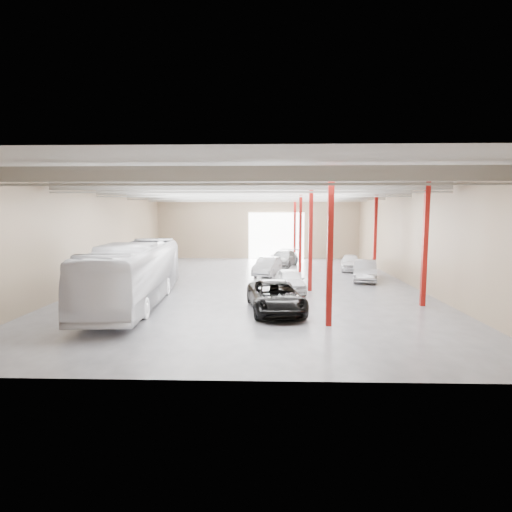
{
  "coord_description": "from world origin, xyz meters",
  "views": [
    {
      "loc": [
        1.05,
        -27.57,
        5.09
      ],
      "look_at": [
        0.29,
        -1.5,
        2.2
      ],
      "focal_mm": 28.0,
      "sensor_mm": 36.0,
      "label": 1
    }
  ],
  "objects_px": {
    "car_row_b": "(267,266)",
    "car_row_c": "(283,258)",
    "car_row_a": "(290,280)",
    "coach_bus": "(135,273)",
    "black_sedan": "(276,297)",
    "car_right_near": "(365,270)",
    "car_right_far": "(350,262)"
  },
  "relations": [
    {
      "from": "car_row_b",
      "to": "car_row_c",
      "type": "height_order",
      "value": "car_row_c"
    },
    {
      "from": "car_row_a",
      "to": "car_row_c",
      "type": "xyz_separation_m",
      "value": [
        0.0,
        11.83,
        0.04
      ]
    },
    {
      "from": "coach_bus",
      "to": "car_row_b",
      "type": "bearing_deg",
      "value": 50.99
    },
    {
      "from": "black_sedan",
      "to": "car_right_near",
      "type": "distance_m",
      "value": 11.67
    },
    {
      "from": "car_right_near",
      "to": "car_row_a",
      "type": "bearing_deg",
      "value": -130.85
    },
    {
      "from": "car_right_near",
      "to": "car_right_far",
      "type": "relative_size",
      "value": 1.12
    },
    {
      "from": "black_sedan",
      "to": "car_row_b",
      "type": "xyz_separation_m",
      "value": [
        -0.42,
        11.83,
        -0.05
      ]
    },
    {
      "from": "car_right_far",
      "to": "car_row_a",
      "type": "bearing_deg",
      "value": -111.86
    },
    {
      "from": "black_sedan",
      "to": "car_row_c",
      "type": "relative_size",
      "value": 1.08
    },
    {
      "from": "black_sedan",
      "to": "car_right_near",
      "type": "bearing_deg",
      "value": 46.04
    },
    {
      "from": "coach_bus",
      "to": "car_row_b",
      "type": "xyz_separation_m",
      "value": [
        7.33,
        10.38,
        -0.99
      ]
    },
    {
      "from": "black_sedan",
      "to": "car_right_far",
      "type": "distance_m",
      "value": 16.18
    },
    {
      "from": "coach_bus",
      "to": "car_row_a",
      "type": "bearing_deg",
      "value": 19.32
    },
    {
      "from": "car_row_c",
      "to": "car_right_far",
      "type": "relative_size",
      "value": 1.25
    },
    {
      "from": "black_sedan",
      "to": "car_row_b",
      "type": "height_order",
      "value": "black_sedan"
    },
    {
      "from": "coach_bus",
      "to": "car_row_a",
      "type": "relative_size",
      "value": 2.95
    },
    {
      "from": "car_row_a",
      "to": "car_right_far",
      "type": "height_order",
      "value": "car_row_a"
    },
    {
      "from": "car_row_c",
      "to": "coach_bus",
      "type": "bearing_deg",
      "value": -102.26
    },
    {
      "from": "car_right_far",
      "to": "car_row_b",
      "type": "bearing_deg",
      "value": -149.04
    },
    {
      "from": "car_row_c",
      "to": "car_right_near",
      "type": "height_order",
      "value": "car_right_near"
    },
    {
      "from": "car_row_b",
      "to": "car_right_near",
      "type": "xyz_separation_m",
      "value": [
        7.26,
        -2.37,
        0.04
      ]
    },
    {
      "from": "car_row_a",
      "to": "car_row_b",
      "type": "distance_m",
      "value": 6.79
    },
    {
      "from": "car_row_a",
      "to": "car_right_far",
      "type": "bearing_deg",
      "value": 53.38
    },
    {
      "from": "black_sedan",
      "to": "car_row_a",
      "type": "bearing_deg",
      "value": 70.62
    },
    {
      "from": "coach_bus",
      "to": "car_right_far",
      "type": "height_order",
      "value": "coach_bus"
    },
    {
      "from": "black_sedan",
      "to": "car_row_b",
      "type": "relative_size",
      "value": 1.26
    },
    {
      "from": "coach_bus",
      "to": "car_row_c",
      "type": "xyz_separation_m",
      "value": [
        8.79,
        15.58,
        -0.97
      ]
    },
    {
      "from": "car_right_near",
      "to": "coach_bus",
      "type": "bearing_deg",
      "value": -138.39
    },
    {
      "from": "car_row_c",
      "to": "car_right_far",
      "type": "height_order",
      "value": "car_row_c"
    },
    {
      "from": "car_row_a",
      "to": "car_row_c",
      "type": "bearing_deg",
      "value": 84.88
    },
    {
      "from": "black_sedan",
      "to": "car_row_a",
      "type": "height_order",
      "value": "black_sedan"
    },
    {
      "from": "car_row_b",
      "to": "coach_bus",
      "type": "bearing_deg",
      "value": -111.3
    }
  ]
}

